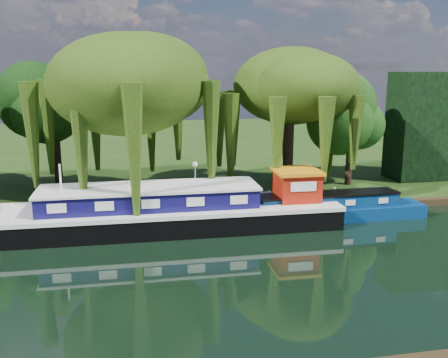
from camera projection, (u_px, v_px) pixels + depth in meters
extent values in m
plane|color=black|center=(217.00, 274.00, 21.71)|extent=(120.00, 120.00, 0.00)
cube|color=#18320D|center=(161.00, 148.00, 54.21)|extent=(120.00, 52.00, 0.45)
cube|color=black|center=(169.00, 220.00, 27.73)|extent=(18.90, 4.44, 1.26)
cube|color=silver|center=(169.00, 207.00, 27.57)|extent=(19.00, 4.53, 0.23)
cube|color=#110D48|center=(150.00, 197.00, 27.25)|extent=(11.72, 3.17, 0.99)
cube|color=silver|center=(149.00, 188.00, 27.13)|extent=(11.93, 3.39, 0.13)
cube|color=maroon|center=(296.00, 186.00, 28.65)|extent=(2.33, 2.33, 1.57)
cube|color=orange|center=(297.00, 171.00, 28.46)|extent=(2.60, 2.60, 0.17)
cylinder|color=silver|center=(61.00, 188.00, 26.28)|extent=(0.10, 0.10, 2.51)
cube|color=navy|center=(327.00, 214.00, 29.31)|extent=(11.95, 2.26, 0.89)
cube|color=navy|center=(328.00, 201.00, 29.13)|extent=(8.37, 1.68, 0.74)
cube|color=black|center=(328.00, 194.00, 29.04)|extent=(8.47, 1.78, 0.10)
cube|color=silver|center=(281.00, 207.00, 27.74)|extent=(0.60, 0.06, 0.32)
cube|color=silver|center=(317.00, 205.00, 28.17)|extent=(0.60, 0.06, 0.32)
cube|color=silver|center=(351.00, 203.00, 28.61)|extent=(0.60, 0.06, 0.32)
cube|color=silver|center=(383.00, 201.00, 29.05)|extent=(0.60, 0.06, 0.32)
imported|color=maroon|center=(4.00, 240.00, 25.94)|extent=(2.79, 2.00, 0.57)
cylinder|color=black|center=(134.00, 155.00, 30.99)|extent=(0.77, 0.77, 5.94)
ellipsoid|color=#2B3F0D|center=(131.00, 85.00, 30.05)|extent=(8.30, 8.30, 5.36)
cylinder|color=black|center=(288.00, 153.00, 33.74)|extent=(0.75, 0.75, 5.29)
ellipsoid|color=#2B3F0D|center=(290.00, 96.00, 32.90)|extent=(7.22, 7.22, 4.67)
cylinder|color=black|center=(56.00, 143.00, 35.45)|extent=(0.52, 0.52, 6.11)
ellipsoid|color=black|center=(54.00, 108.00, 34.90)|extent=(4.89, 4.89, 4.89)
cylinder|color=black|center=(350.00, 149.00, 35.78)|extent=(0.45, 0.45, 5.22)
ellipsoid|color=#173F0F|center=(351.00, 119.00, 35.31)|extent=(4.18, 4.18, 4.18)
cube|color=black|center=(431.00, 126.00, 37.70)|extent=(6.00, 3.00, 8.00)
cylinder|color=silver|center=(195.00, 184.00, 31.51)|extent=(0.10, 0.10, 2.20)
sphere|color=white|center=(195.00, 164.00, 31.23)|extent=(0.36, 0.36, 0.36)
cylinder|color=silver|center=(13.00, 212.00, 27.66)|extent=(0.16, 0.16, 1.00)
cylinder|color=silver|center=(123.00, 206.00, 28.79)|extent=(0.16, 0.16, 1.00)
cylinder|color=silver|center=(241.00, 200.00, 30.10)|extent=(0.16, 0.16, 1.00)
cylinder|color=silver|center=(334.00, 195.00, 31.23)|extent=(0.16, 0.16, 1.00)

